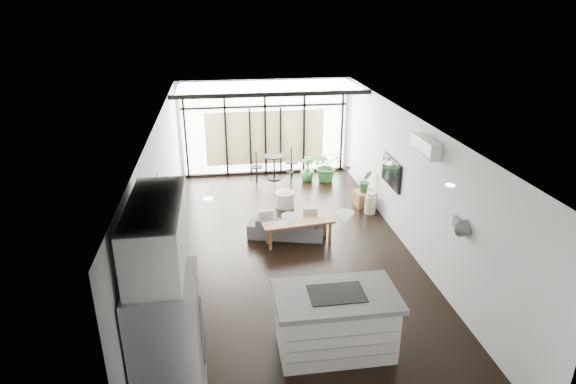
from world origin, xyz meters
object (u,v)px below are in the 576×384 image
object	(u,v)px
fridge	(169,351)
pouf	(285,199)
console_bench	(299,232)
sofa	(286,222)
tv	(391,172)
milk_can	(370,203)
island	(335,322)

from	to	relation	value
fridge	pouf	distance (m)	6.77
console_bench	pouf	distance (m)	1.97
pouf	sofa	bearing A→B (deg)	-96.98
tv	milk_can	bearing A→B (deg)	107.28
pouf	island	bearing A→B (deg)	-89.96
island	sofa	xyz separation A→B (m)	(-0.20, 3.80, -0.17)
fridge	tv	distance (m)	6.72
fridge	console_bench	size ratio (longest dim) A/B	1.30
sofa	pouf	xyz separation A→B (m)	(0.20, 1.59, -0.13)
island	sofa	size ratio (longest dim) A/B	1.08
milk_can	tv	size ratio (longest dim) A/B	0.49
sofa	milk_can	bearing A→B (deg)	-143.10
console_bench	milk_can	world-z (taller)	milk_can
fridge	milk_can	size ratio (longest dim) A/B	3.79
fridge	pouf	xyz separation A→B (m)	(2.30, 6.32, -0.82)
pouf	milk_can	distance (m)	2.14
console_bench	sofa	bearing A→B (deg)	113.31
sofa	milk_can	world-z (taller)	sofa
fridge	console_bench	bearing A→B (deg)	61.88
island	console_bench	size ratio (longest dim) A/B	1.16
milk_can	tv	bearing A→B (deg)	-72.72
fridge	island	bearing A→B (deg)	21.84
island	fridge	distance (m)	2.54
island	tv	distance (m)	4.67
fridge	console_bench	world-z (taller)	fridge
fridge	tv	size ratio (longest dim) A/B	1.84
fridge	sofa	bearing A→B (deg)	65.97
island	console_bench	world-z (taller)	island
island	console_bench	xyz separation A→B (m)	(0.02, 3.43, -0.24)
tv	fridge	bearing A→B (deg)	-132.51
milk_can	tv	world-z (taller)	tv
milk_can	island	bearing A→B (deg)	-113.28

